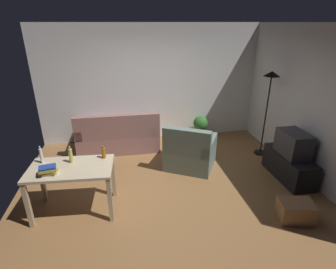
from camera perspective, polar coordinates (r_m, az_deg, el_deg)
ground_plane at (r=4.90m, az=-0.11°, el=-10.56°), size 5.20×4.40×0.02m
wall_rear at (r=6.41m, az=-3.65°, el=10.78°), size 5.20×0.10×2.70m
wall_right at (r=5.39m, az=28.40°, el=5.69°), size 0.10×4.40×2.70m
couch at (r=6.10m, az=-10.57°, el=-0.52°), size 1.79×0.84×0.92m
tv_stand at (r=5.43m, az=24.49°, el=-6.20°), size 0.44×1.10×0.48m
tv at (r=5.24m, az=25.34°, el=-1.79°), size 0.41×0.60×0.44m
torchiere_lamp at (r=5.83m, az=20.93°, el=8.73°), size 0.32×0.32×1.81m
desk at (r=4.19m, az=-20.00°, el=-7.87°), size 1.24×0.78×0.76m
potted_plant at (r=6.65m, az=6.97°, el=1.95°), size 0.36×0.36×0.57m
armchair at (r=5.28m, az=4.72°, el=-3.86°), size 1.19×1.17×0.92m
storage_box at (r=4.46m, az=25.69°, el=-14.56°), size 0.54×0.44×0.30m
bottle_clear at (r=4.36m, az=-25.55°, el=-4.10°), size 0.04×0.04×0.27m
bottle_squat at (r=4.21m, az=-20.16°, el=-4.23°), size 0.06×0.06×0.26m
bottle_amber at (r=4.21m, az=-13.66°, el=-3.84°), size 0.06×0.06×0.20m
book_stack at (r=4.02m, az=-24.30°, el=-7.00°), size 0.25×0.20×0.13m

